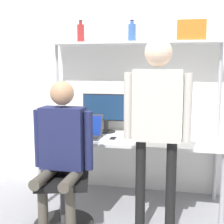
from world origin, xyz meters
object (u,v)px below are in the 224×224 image
storage_box (191,31)px  bottle_red (81,33)px  laptop (88,131)px  office_chair (64,197)px  monitor (106,111)px  cell_phone (113,139)px  bottle_blue (132,32)px  person_seated (62,144)px  person_standing (157,112)px

storage_box → bottle_red: bearing=180.0°
laptop → office_chair: size_ratio=0.31×
monitor → cell_phone: 0.45m
office_chair → bottle_blue: bearing=60.7°
person_seated → bottle_blue: 1.50m
storage_box → bottle_blue: bearing=-180.0°
monitor → bottle_red: size_ratio=2.20×
monitor → office_chair: bearing=-103.3°
bottle_red → person_standing: bearing=-41.5°
person_seated → storage_box: (1.13, 0.94, 1.06)m
monitor → laptop: (-0.13, -0.30, -0.19)m
bottle_blue → storage_box: size_ratio=0.80×
monitor → cell_phone: (0.15, -0.34, -0.25)m
person_standing → person_seated: bearing=-172.6°
person_standing → storage_box: (0.29, 0.83, 0.76)m
office_chair → bottle_red: 1.83m
cell_phone → bottle_blue: bottle_blue is taller
laptop → storage_box: bearing=16.9°
person_seated → storage_box: bearing=39.8°
office_chair → storage_box: bearing=38.1°
cell_phone → person_standing: size_ratio=0.09×
monitor → office_chair: 1.14m
laptop → person_standing: (0.77, -0.51, 0.31)m
person_standing → storage_box: bearing=70.8°
person_seated → bottle_blue: size_ratio=5.82×
monitor → storage_box: storage_box is taller
bottle_red → cell_phone: bearing=-38.3°
cell_phone → office_chair: size_ratio=0.16×
monitor → laptop: bearing=-112.7°
monitor → person_seated: person_seated is taller
office_chair → bottle_red: bearing=95.8°
office_chair → laptop: bearing=82.0°
laptop → office_chair: 0.78m
laptop → bottle_red: 1.14m
person_standing → laptop: bearing=146.4°
bottle_blue → office_chair: bearing=-119.3°
office_chair → storage_box: (1.14, 0.89, 1.59)m
cell_phone → office_chair: (-0.36, -0.54, -0.45)m
laptop → person_standing: 0.98m
laptop → bottle_blue: (0.42, 0.32, 1.07)m
person_seated → bottle_blue: bottle_blue is taller
laptop → cell_phone: 0.29m
laptop → person_standing: bearing=-33.6°
laptop → bottle_blue: bearing=37.3°
person_standing → office_chair: bearing=-175.9°
cell_phone → bottle_blue: bearing=68.2°
cell_phone → storage_box: (0.78, 0.36, 1.14)m
bottle_blue → storage_box: 0.64m
bottle_blue → cell_phone: bearing=-111.8°
office_chair → bottle_red: (-0.09, 0.89, 1.59)m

